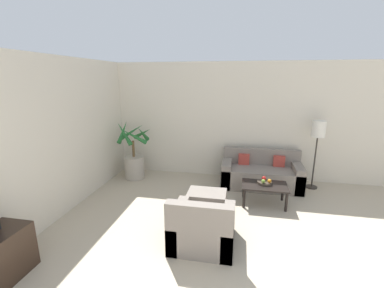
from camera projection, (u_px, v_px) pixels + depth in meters
The scene contains 12 objects.
wall_back at pixel (262, 122), 5.89m from camera, with size 8.52×0.06×2.70m.
wall_left at pixel (33, 147), 3.79m from camera, with size 0.06×7.29×2.70m.
potted_palm at pixel (134, 159), 6.08m from camera, with size 0.85×0.86×1.39m.
sofa_loveseat at pixel (261, 174), 5.68m from camera, with size 1.70×0.79×0.79m.
floor_lamp at pixel (318, 133), 5.34m from camera, with size 0.28×0.28×1.48m.
coffee_table at pixel (264, 188), 4.83m from camera, with size 0.84×0.54×0.39m.
fruit_bowl at pixel (264, 183), 4.86m from camera, with size 0.27×0.27×0.05m.
apple_red at pixel (264, 178), 4.89m from camera, with size 0.08×0.08×0.08m.
apple_green at pixel (263, 181), 4.78m from camera, with size 0.07×0.07×0.07m.
orange_fruit at pixel (269, 181), 4.79m from camera, with size 0.07×0.07×0.07m.
armchair at pixel (203, 228), 3.66m from camera, with size 0.89×0.85×0.79m.
ottoman at pixel (207, 203), 4.52m from camera, with size 0.67×0.47×0.41m.
Camera 1 is at (-0.48, -0.31, 2.33)m, focal length 24.00 mm.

